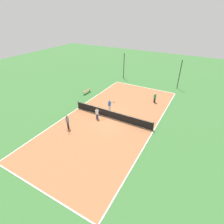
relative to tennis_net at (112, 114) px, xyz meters
The scene contains 14 objects.
ground_plane 0.56m from the tennis_net, ahead, with size 80.00×80.00×0.00m, color #3D7538.
court_surface 0.55m from the tennis_net, ahead, with size 10.57×22.53×0.02m.
tennis_net is the anchor object (origin of this frame).
bench 8.44m from the tennis_net, 147.35° to the left, with size 0.36×1.78×0.45m.
player_baseline_gray 5.33m from the tennis_net, 127.55° to the right, with size 0.90×0.88×1.69m.
player_near_blue 1.88m from the tennis_net, 128.78° to the left, with size 0.96×0.80×1.57m.
player_far_white 1.80m from the tennis_net, 147.34° to the right, with size 0.93×0.85×1.38m.
player_far_green 7.42m from the tennis_net, 64.18° to the left, with size 0.50×0.50×1.41m.
tennis_ball_midcourt 2.53m from the tennis_net, 42.26° to the left, with size 0.07×0.07×0.07m, color #CCE033.
tennis_ball_left_sideline 4.82m from the tennis_net, 52.55° to the right, with size 0.07×0.07×0.07m, color #CCE033.
tennis_ball_far_baseline 3.24m from the tennis_net, 55.90° to the left, with size 0.07×0.07×0.07m, color #CCE033.
tennis_ball_near_net 9.88m from the tennis_net, 68.95° to the left, with size 0.07×0.07×0.07m, color #CCE033.
fence_post_back_left 14.53m from the tennis_net, 110.31° to the left, with size 0.12×0.12×4.70m.
fence_post_back_right 14.53m from the tennis_net, 69.69° to the left, with size 0.12×0.12×4.70m.
Camera 1 is at (8.76, -15.73, 11.57)m, focal length 28.00 mm.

